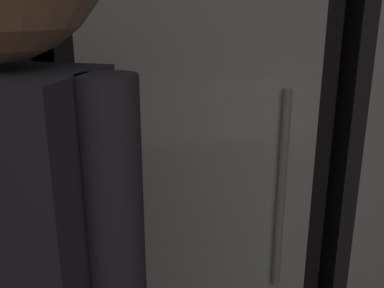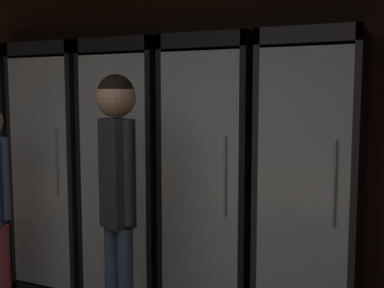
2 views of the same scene
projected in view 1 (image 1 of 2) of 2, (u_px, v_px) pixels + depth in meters
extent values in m
cube|color=#382619|center=(211.00, 46.00, 1.57)|extent=(6.00, 0.06, 2.80)
cube|color=black|center=(58.00, 195.00, 1.29)|extent=(0.04, 0.57, 2.02)
cylinder|color=#194723|center=(23.00, 254.00, 1.32)|extent=(0.08, 0.08, 0.22)
cylinder|color=#194723|center=(18.00, 212.00, 1.28)|extent=(0.03, 0.03, 0.06)
cylinder|color=#B2332D|center=(24.00, 258.00, 1.32)|extent=(0.08, 0.08, 0.09)
cylinder|color=#9EAD99|center=(1.00, 55.00, 1.12)|extent=(0.07, 0.07, 0.23)
cylinder|color=#B2332D|center=(3.00, 67.00, 1.13)|extent=(0.07, 0.07, 0.07)
cube|color=black|center=(175.00, 158.00, 1.60)|extent=(0.63, 0.04, 2.02)
cube|color=black|center=(88.00, 193.00, 1.30)|extent=(0.04, 0.57, 2.02)
cube|color=black|center=(278.00, 181.00, 1.39)|extent=(0.04, 0.57, 2.02)
cube|color=white|center=(176.00, 161.00, 1.57)|extent=(0.55, 0.02, 1.78)
cube|color=silver|center=(202.00, 230.00, 1.09)|extent=(0.55, 0.02, 1.78)
cylinder|color=#B2B2B7|center=(281.00, 192.00, 1.06)|extent=(0.02, 0.02, 0.50)
cylinder|color=#336B38|center=(146.00, 278.00, 1.47)|extent=(0.06, 0.06, 0.20)
cylinder|color=#336B38|center=(145.00, 239.00, 1.43)|extent=(0.02, 0.02, 0.10)
cylinder|color=tan|center=(146.00, 282.00, 1.48)|extent=(0.07, 0.07, 0.07)
cylinder|color=#194723|center=(228.00, 279.00, 1.45)|extent=(0.06, 0.06, 0.22)
cylinder|color=#194723|center=(229.00, 237.00, 1.40)|extent=(0.02, 0.02, 0.09)
cylinder|color=white|center=(228.00, 277.00, 1.44)|extent=(0.06, 0.06, 0.06)
cube|color=silver|center=(186.00, 188.00, 1.35)|extent=(0.53, 0.49, 0.02)
cylinder|color=#194723|center=(129.00, 150.00, 1.33)|extent=(0.07, 0.07, 0.22)
cylinder|color=#194723|center=(127.00, 105.00, 1.29)|extent=(0.02, 0.02, 0.06)
cylinder|color=white|center=(130.00, 158.00, 1.34)|extent=(0.08, 0.08, 0.08)
cylinder|color=brown|center=(181.00, 147.00, 1.35)|extent=(0.08, 0.08, 0.23)
cylinder|color=brown|center=(181.00, 101.00, 1.30)|extent=(0.02, 0.02, 0.06)
cylinder|color=beige|center=(181.00, 148.00, 1.35)|extent=(0.08, 0.08, 0.09)
cylinder|color=gray|center=(239.00, 145.00, 1.36)|extent=(0.08, 0.08, 0.23)
cylinder|color=gray|center=(241.00, 96.00, 1.31)|extent=(0.03, 0.03, 0.08)
cylinder|color=white|center=(239.00, 151.00, 1.36)|extent=(0.08, 0.08, 0.09)
cube|color=silver|center=(185.00, 40.00, 1.22)|extent=(0.53, 0.49, 0.02)
cylinder|color=gray|center=(235.00, 2.00, 1.18)|extent=(0.07, 0.07, 0.19)
cylinder|color=beige|center=(235.00, 3.00, 1.18)|extent=(0.08, 0.08, 0.06)
cube|color=#2B2B30|center=(349.00, 149.00, 1.70)|extent=(0.63, 0.04, 2.02)
cube|color=#2B2B30|center=(304.00, 180.00, 1.40)|extent=(0.04, 0.57, 2.02)
cube|color=white|center=(352.00, 152.00, 1.67)|extent=(0.55, 0.02, 1.78)
cube|color=silver|center=(377.00, 254.00, 1.54)|extent=(0.53, 0.49, 0.02)
cylinder|color=black|center=(323.00, 224.00, 1.50)|extent=(0.07, 0.07, 0.22)
cylinder|color=black|center=(327.00, 184.00, 1.46)|extent=(0.03, 0.03, 0.08)
cylinder|color=#B2332D|center=(323.00, 227.00, 1.51)|extent=(0.08, 0.08, 0.06)
cylinder|color=#194723|center=(359.00, 222.00, 1.52)|extent=(0.07, 0.07, 0.21)
cylinder|color=#194723|center=(364.00, 184.00, 1.48)|extent=(0.02, 0.02, 0.08)
cylinder|color=#B2332D|center=(359.00, 223.00, 1.52)|extent=(0.08, 0.08, 0.06)
cylinder|color=#336B38|center=(350.00, 55.00, 1.26)|extent=(0.06, 0.06, 0.19)
cylinder|color=#336B38|center=(355.00, 8.00, 1.22)|extent=(0.02, 0.02, 0.07)
cylinder|color=tan|center=(349.00, 62.00, 1.27)|extent=(0.07, 0.07, 0.05)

